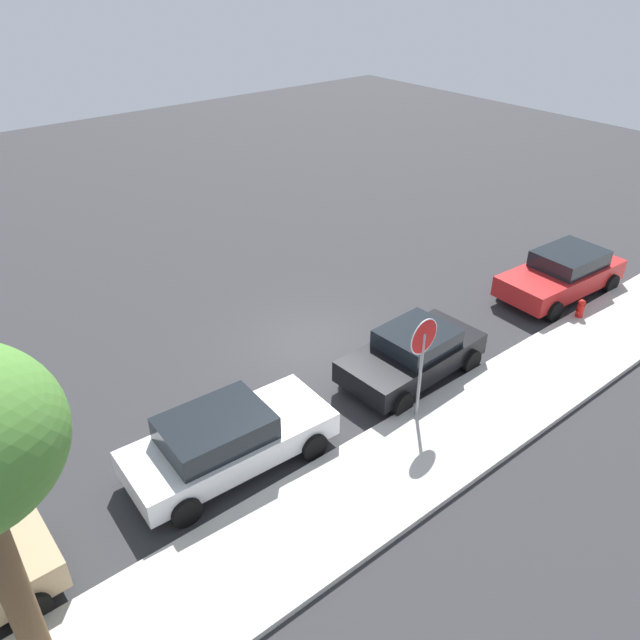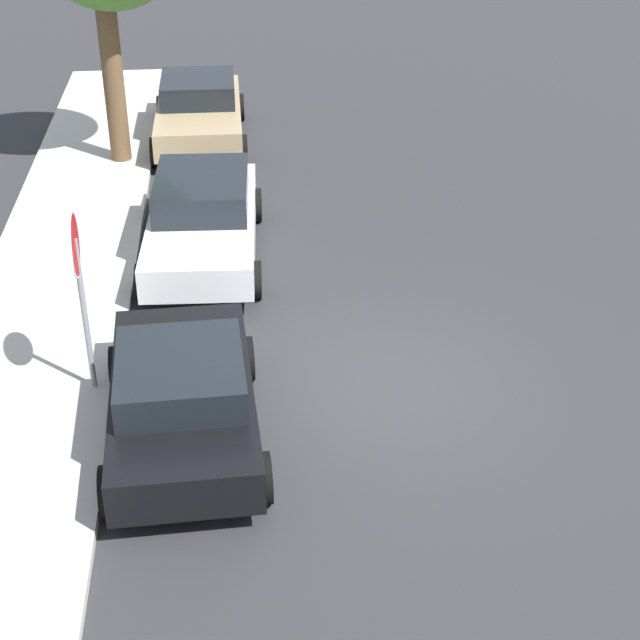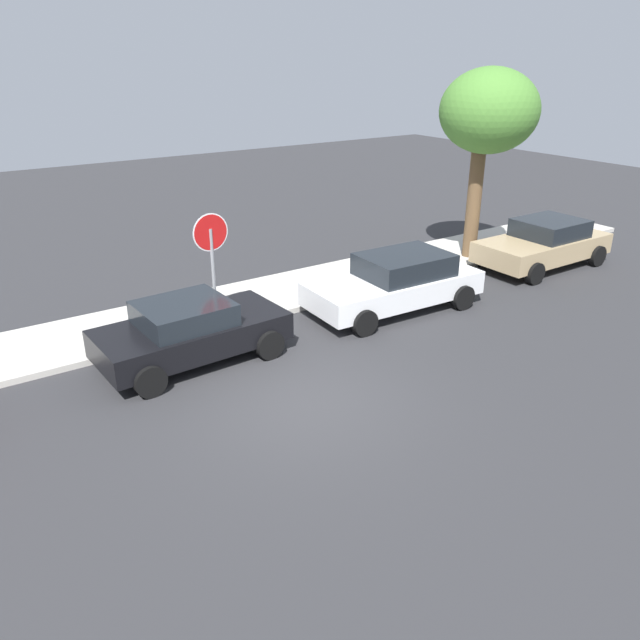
{
  "view_description": "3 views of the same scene",
  "coord_description": "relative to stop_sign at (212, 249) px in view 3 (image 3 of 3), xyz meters",
  "views": [
    {
      "loc": [
        9.22,
        11.6,
        9.78
      ],
      "look_at": [
        0.54,
        0.9,
        1.42
      ],
      "focal_mm": 35.0,
      "sensor_mm": 36.0,
      "label": 1
    },
    {
      "loc": [
        -11.53,
        1.98,
        7.89
      ],
      "look_at": [
        -0.23,
        0.92,
        1.27
      ],
      "focal_mm": 55.0,
      "sensor_mm": 36.0,
      "label": 2
    },
    {
      "loc": [
        -5.49,
        -8.63,
        6.08
      ],
      "look_at": [
        1.14,
        1.12,
        1.0
      ],
      "focal_mm": 35.0,
      "sensor_mm": 36.0,
      "label": 3
    }
  ],
  "objects": [
    {
      "name": "ground_plane",
      "position": [
        -0.15,
        -4.07,
        -1.94
      ],
      "size": [
        60.0,
        60.0,
        0.0
      ],
      "primitive_type": "plane",
      "color": "#2D2D30"
    },
    {
      "name": "sidewalk_curb",
      "position": [
        -0.15,
        0.96,
        -1.87
      ],
      "size": [
        32.0,
        2.55,
        0.14
      ],
      "primitive_type": "cube",
      "color": "beige",
      "rests_on": "ground_plane"
    },
    {
      "name": "stop_sign",
      "position": [
        0.0,
        0.0,
        0.0
      ],
      "size": [
        0.87,
        0.08,
        2.78
      ],
      "color": "gray",
      "rests_on": "ground_plane"
    },
    {
      "name": "parked_car_black",
      "position": [
        -1.19,
        -1.3,
        -1.24
      ],
      "size": [
        4.03,
        2.18,
        1.35
      ],
      "color": "black",
      "rests_on": "ground_plane"
    },
    {
      "name": "parked_car_white",
      "position": [
        4.3,
        -1.51,
        -1.21
      ],
      "size": [
        4.6,
        2.21,
        1.43
      ],
      "color": "white",
      "rests_on": "ground_plane"
    },
    {
      "name": "parked_car_tan",
      "position": [
        10.31,
        -1.37,
        -1.21
      ],
      "size": [
        4.33,
        2.11,
        1.43
      ],
      "color": "tan",
      "rests_on": "ground_plane"
    },
    {
      "name": "street_tree_near_corner",
      "position": [
        8.97,
        0.15,
        2.49
      ],
      "size": [
        2.86,
        2.86,
        5.73
      ],
      "color": "brown",
      "rests_on": "ground_plane"
    }
  ]
}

